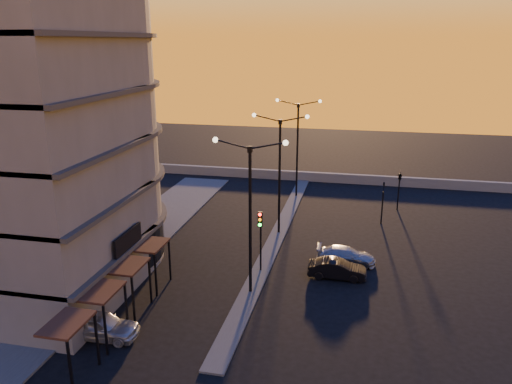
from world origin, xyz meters
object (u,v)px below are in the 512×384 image
(streetlamp_mid, at_px, (280,165))
(car_sedan, at_px, (337,269))
(car_hatchback, at_px, (100,325))
(traffic_light_main, at_px, (260,232))
(car_wagon, at_px, (346,256))

(streetlamp_mid, xyz_separation_m, car_sedan, (5.00, -6.84, -4.98))
(car_hatchback, xyz_separation_m, car_sedan, (11.50, 9.44, -0.08))
(traffic_light_main, xyz_separation_m, car_sedan, (5.00, 0.29, -2.27))
(streetlamp_mid, height_order, car_wagon, streetlamp_mid)
(car_sedan, height_order, car_wagon, car_sedan)
(car_hatchback, distance_m, car_sedan, 14.88)
(car_wagon, bearing_deg, car_hatchback, 135.37)
(traffic_light_main, relative_size, car_wagon, 1.06)
(car_wagon, bearing_deg, streetlamp_mid, 51.35)
(car_wagon, bearing_deg, traffic_light_main, 116.35)
(traffic_light_main, distance_m, car_sedan, 5.50)
(car_hatchback, relative_size, car_sedan, 1.09)
(streetlamp_mid, relative_size, car_sedan, 2.55)
(traffic_light_main, bearing_deg, car_wagon, 25.46)
(streetlamp_mid, relative_size, car_wagon, 2.37)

